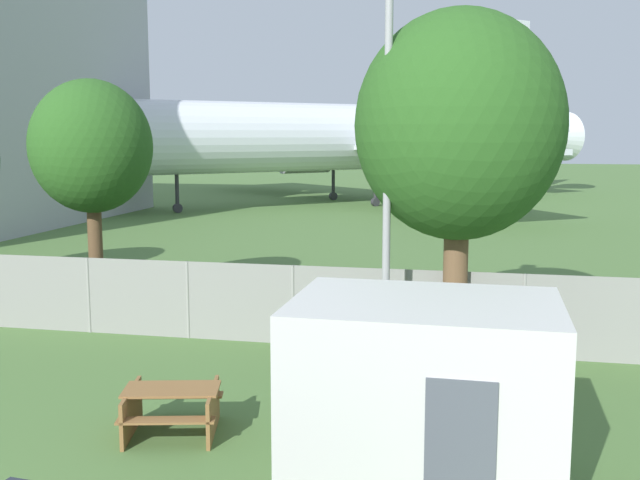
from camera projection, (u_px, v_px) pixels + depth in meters
perimeter_fence at (188, 300)px, 17.56m from camera, size 56.07×0.07×1.84m
airplane at (338, 138)px, 50.85m from camera, size 35.54×32.92×13.50m
portable_cabin at (424, 393)px, 10.18m from camera, size 3.61×2.66×2.58m
picnic_bench_open_grass at (172, 406)px, 12.00m from camera, size 1.79×1.71×0.76m
tree_left_of_cabin at (459, 127)px, 15.54m from camera, size 4.36×4.36×7.36m
tree_behind_benches at (91, 148)px, 19.74m from camera, size 3.20×3.20×6.22m
light_mast at (388, 113)px, 14.78m from camera, size 0.44×0.44×8.61m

